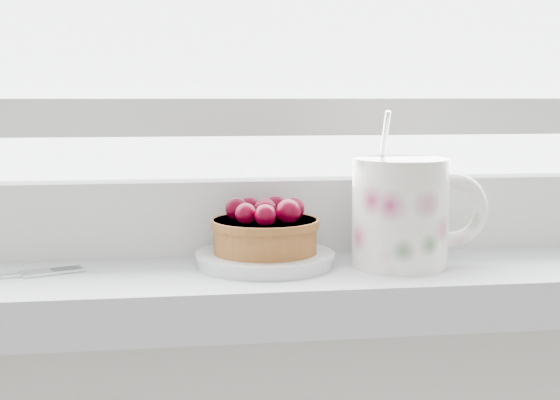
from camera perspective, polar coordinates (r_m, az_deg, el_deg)
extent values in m
cube|color=silver|center=(0.71, -0.44, -6.32)|extent=(1.60, 0.20, 0.04)
cube|color=silver|center=(0.76, -1.16, -1.05)|extent=(1.30, 0.05, 0.07)
cube|color=silver|center=(0.75, -1.18, 6.10)|extent=(1.30, 0.04, 0.04)
cylinder|color=silver|center=(0.69, -1.09, -4.34)|extent=(0.12, 0.12, 0.01)
cylinder|color=brown|center=(0.69, -1.10, -2.65)|extent=(0.09, 0.09, 0.03)
cylinder|color=brown|center=(0.69, -1.10, -1.71)|extent=(0.10, 0.10, 0.01)
sphere|color=#44000F|center=(0.69, -1.10, -0.72)|extent=(0.02, 0.02, 0.02)
sphere|color=#44000F|center=(0.69, 0.99, -0.64)|extent=(0.02, 0.02, 0.02)
sphere|color=#44000F|center=(0.71, -0.33, -0.45)|extent=(0.02, 0.02, 0.02)
sphere|color=#44000F|center=(0.71, -2.27, -0.50)|extent=(0.02, 0.02, 0.02)
sphere|color=#44000F|center=(0.69, -3.20, -0.66)|extent=(0.02, 0.02, 0.02)
sphere|color=#44000F|center=(0.67, -2.51, -1.01)|extent=(0.02, 0.02, 0.02)
sphere|color=#44000F|center=(0.66, -1.08, -1.12)|extent=(0.02, 0.02, 0.02)
sphere|color=#44000F|center=(0.67, 0.61, -0.85)|extent=(0.02, 0.02, 0.02)
cylinder|color=white|center=(0.69, 8.79, -0.92)|extent=(0.09, 0.09, 0.10)
cylinder|color=black|center=(0.69, 8.86, 2.69)|extent=(0.07, 0.07, 0.01)
torus|color=white|center=(0.71, 12.47, -0.71)|extent=(0.07, 0.02, 0.07)
cylinder|color=silver|center=(0.70, 7.60, 4.13)|extent=(0.01, 0.02, 0.06)
cube|color=silver|center=(0.69, -19.10, -5.25)|extent=(0.02, 0.01, 0.00)
cube|color=silver|center=(0.69, -17.42, -5.11)|extent=(0.03, 0.03, 0.00)
cube|color=silver|center=(0.69, -15.17, -5.07)|extent=(0.03, 0.01, 0.00)
cube|color=silver|center=(0.70, -15.29, -4.98)|extent=(0.03, 0.01, 0.00)
cube|color=silver|center=(0.70, -15.40, -4.89)|extent=(0.03, 0.01, 0.00)
cube|color=silver|center=(0.71, -15.51, -4.80)|extent=(0.03, 0.01, 0.00)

